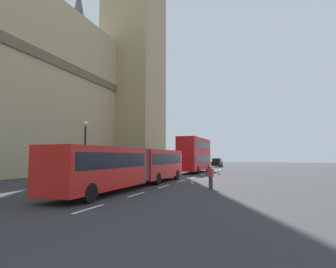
% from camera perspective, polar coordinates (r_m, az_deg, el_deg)
% --- Properties ---
extents(ground_plane, '(160.00, 160.00, 0.00)m').
position_cam_1_polar(ground_plane, '(27.69, 4.76, -9.72)').
color(ground_plane, '#333335').
extents(lane_centre_marking, '(39.00, 0.16, 0.01)m').
position_cam_1_polar(lane_centre_marking, '(29.32, 5.66, -9.43)').
color(lane_centre_marking, silver).
rests_on(lane_centre_marking, ground_plane).
extents(articulated_bus, '(16.80, 2.54, 2.90)m').
position_cam_1_polar(articulated_bus, '(20.20, -7.52, -6.54)').
color(articulated_bus, red).
rests_on(articulated_bus, ground_plane).
extents(double_decker_bus, '(10.37, 2.54, 4.90)m').
position_cam_1_polar(double_decker_bus, '(37.87, 5.92, -4.29)').
color(double_decker_bus, red).
rests_on(double_decker_bus, ground_plane).
extents(sedan_lead, '(4.40, 1.86, 1.85)m').
position_cam_1_polar(sedan_lead, '(57.84, 10.73, -6.20)').
color(sedan_lead, black).
rests_on(sedan_lead, ground_plane).
extents(traffic_cone_west, '(0.36, 0.36, 0.58)m').
position_cam_1_polar(traffic_cone_west, '(21.67, 5.26, -10.32)').
color(traffic_cone_west, black).
rests_on(traffic_cone_west, ground_plane).
extents(traffic_cone_middle, '(0.36, 0.36, 0.58)m').
position_cam_1_polar(traffic_cone_middle, '(33.53, 11.11, -8.31)').
color(traffic_cone_middle, black).
rests_on(traffic_cone_middle, ground_plane).
extents(street_lamp, '(0.44, 0.44, 5.27)m').
position_cam_1_polar(street_lamp, '(22.59, -17.74, -2.84)').
color(street_lamp, black).
rests_on(street_lamp, ground_plane).
extents(pedestrian_near_cones, '(0.39, 0.46, 1.69)m').
position_cam_1_polar(pedestrian_near_cones, '(19.06, 9.33, -9.12)').
color(pedestrian_near_cones, '#333333').
rests_on(pedestrian_near_cones, ground_plane).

